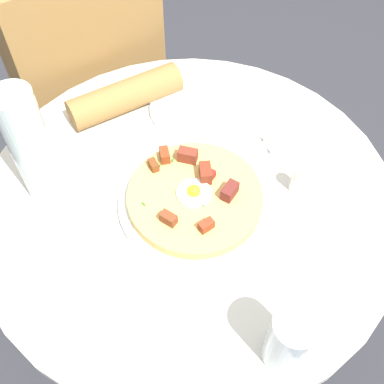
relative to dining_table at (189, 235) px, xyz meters
name	(u,v)px	position (x,y,z in m)	size (l,w,h in m)	color
ground_plane	(190,321)	(0.00, 0.00, -0.54)	(6.00, 6.00, 0.00)	#2D2D33
dining_table	(189,235)	(0.00, 0.00, 0.00)	(0.83, 0.83, 0.71)	beige
person_seated	(94,100)	(-0.02, -0.56, -0.04)	(0.38, 0.46, 1.14)	#2D2D33
pizza_plate	(195,202)	(0.01, 0.03, 0.17)	(0.30, 0.30, 0.01)	silver
breakfast_pizza	(195,196)	(0.00, 0.03, 0.19)	(0.26, 0.26, 0.05)	#DBAD5B
bread_plate	(190,109)	(-0.12, -0.19, 0.17)	(0.18, 0.18, 0.01)	white
napkin	(304,136)	(-0.29, 0.01, 0.17)	(0.17, 0.14, 0.00)	white
fork	(308,141)	(-0.29, 0.02, 0.17)	(0.18, 0.01, 0.01)	silver
knife	(301,129)	(-0.29, -0.01, 0.17)	(0.18, 0.01, 0.01)	silver
water_glass	(289,340)	(0.04, 0.35, 0.23)	(0.07, 0.07, 0.13)	silver
water_bottle	(32,148)	(0.23, -0.15, 0.29)	(0.07, 0.07, 0.25)	silver
salt_shaker	(298,180)	(-0.18, 0.11, 0.20)	(0.03, 0.03, 0.06)	white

